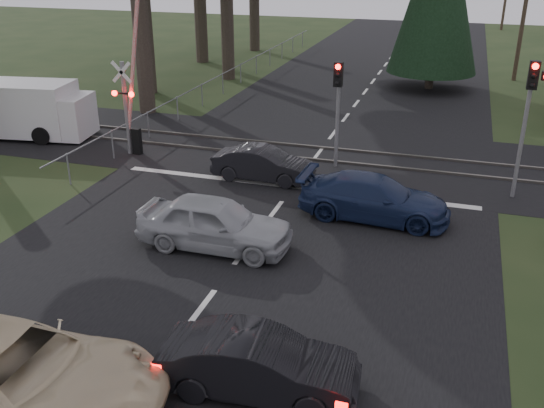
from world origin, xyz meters
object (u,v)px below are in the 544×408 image
at_px(white_van, 23,109).
at_px(traffic_signal_right, 530,104).
at_px(cream_coupe, 7,376).
at_px(silver_car, 215,223).
at_px(crossing_signal, 131,106).
at_px(dark_hatchback, 259,365).
at_px(traffic_signal_center, 338,97).
at_px(blue_sedan, 374,198).
at_px(dark_car_far, 263,164).
at_px(utility_pole_mid, 526,3).

bearing_deg(white_van, traffic_signal_right, -11.90).
relative_size(cream_coupe, silver_car, 1.35).
height_order(crossing_signal, dark_hatchback, crossing_signal).
bearing_deg(traffic_signal_center, traffic_signal_right, -10.41).
xyz_separation_m(crossing_signal, traffic_signal_center, (8.27, 0.89, 0.75)).
bearing_deg(silver_car, blue_sedan, -50.04).
xyz_separation_m(crossing_signal, blue_sedan, (10.43, -3.37, -1.37)).
relative_size(traffic_signal_right, blue_sedan, 0.99).
height_order(crossing_signal, dark_car_far, crossing_signal).
relative_size(traffic_signal_right, white_van, 0.72).
xyz_separation_m(utility_pole_mid, blue_sedan, (-5.35, -23.58, -4.03)).
height_order(crossing_signal, traffic_signal_center, crossing_signal).
relative_size(silver_car, blue_sedan, 0.94).
relative_size(dark_hatchback, blue_sedan, 0.82).
height_order(cream_coupe, dark_hatchback, cream_coupe).
distance_m(traffic_signal_right, silver_car, 10.91).
bearing_deg(blue_sedan, white_van, 78.10).
bearing_deg(white_van, utility_pole_mid, 32.91).
bearing_deg(silver_car, crossing_signal, 43.41).
height_order(utility_pole_mid, silver_car, utility_pole_mid).
relative_size(traffic_signal_right, dark_car_far, 1.26).
distance_m(blue_sedan, white_van, 16.92).
height_order(traffic_signal_center, blue_sedan, traffic_signal_center).
distance_m(utility_pole_mid, white_van, 29.36).
distance_m(crossing_signal, white_van, 6.07).
distance_m(traffic_signal_center, white_van, 14.32).
distance_m(traffic_signal_center, cream_coupe, 15.41).
distance_m(crossing_signal, traffic_signal_center, 8.36).
distance_m(utility_pole_mid, cream_coupe, 36.09).
bearing_deg(dark_car_far, traffic_signal_center, -44.63).
xyz_separation_m(cream_coupe, white_van, (-11.28, 14.89, 0.41)).
height_order(cream_coupe, silver_car, cream_coupe).
bearing_deg(traffic_signal_right, traffic_signal_center, 169.59).
distance_m(traffic_signal_right, traffic_signal_center, 6.68).
height_order(traffic_signal_right, silver_car, traffic_signal_right).
xyz_separation_m(silver_car, blue_sedan, (4.03, 3.38, -0.07)).
bearing_deg(traffic_signal_center, cream_coupe, -101.17).
bearing_deg(traffic_signal_center, dark_hatchback, -84.44).
distance_m(traffic_signal_center, dark_hatchback, 13.32).
relative_size(utility_pole_mid, cream_coupe, 1.50).
xyz_separation_m(traffic_signal_center, silver_car, (-1.88, -7.64, -2.04)).
bearing_deg(dark_car_far, dark_hatchback, -160.16).
bearing_deg(traffic_signal_right, cream_coupe, -124.58).
distance_m(cream_coupe, silver_car, 7.43).
bearing_deg(blue_sedan, silver_car, 132.32).
distance_m(traffic_signal_center, utility_pole_mid, 20.82).
relative_size(crossing_signal, traffic_signal_right, 1.48).
distance_m(dark_hatchback, blue_sedan, 8.86).
bearing_deg(traffic_signal_center, blue_sedan, -63.21).
bearing_deg(traffic_signal_center, utility_pole_mid, 68.79).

